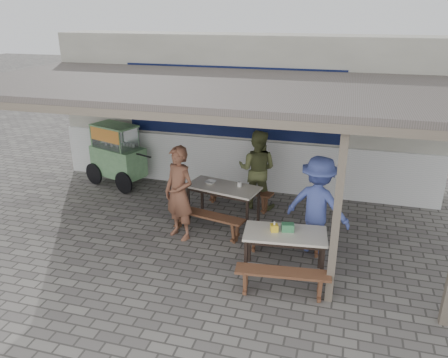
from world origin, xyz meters
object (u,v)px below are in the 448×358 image
bench_left_wall (238,193)px  vendor_cart (117,153)px  patron_street_side (179,193)px  tissue_box (274,228)px  patron_wall_side (257,169)px  table_right (285,237)px  condiment_jar (239,184)px  bench_left_street (206,219)px  patron_right_table (318,205)px  donation_box (288,227)px  bench_right_wall (285,237)px  table_left (223,190)px  bench_right_street (282,278)px  condiment_bowl (210,182)px

bench_left_wall → vendor_cart: (-3.14, 0.52, 0.47)m
patron_street_side → tissue_box: patron_street_side is taller
patron_wall_side → tissue_box: patron_wall_side is taller
patron_street_side → tissue_box: 2.01m
table_right → condiment_jar: condiment_jar is taller
bench_left_street → patron_street_side: 0.73m
bench_left_street → table_right: bearing=-17.3°
patron_right_table → donation_box: bearing=81.5°
bench_left_street → bench_right_wall: 1.56m
patron_right_table → condiment_jar: 1.75m
bench_right_wall → table_left: bearing=139.2°
table_left → patron_street_side: bearing=-112.1°
bench_right_wall → tissue_box: size_ratio=12.42×
bench_right_wall → condiment_jar: 1.56m
table_left → tissue_box: size_ratio=13.49×
table_right → tissue_box: 0.23m
bench_left_street → bench_right_street: size_ratio=1.10×
bench_left_wall → patron_wall_side: patron_wall_side is taller
vendor_cart → table_left: bearing=-2.8°
bench_left_wall → patron_right_table: size_ratio=0.89×
vendor_cart → tissue_box: 5.11m
bench_right_street → patron_street_side: 2.57m
condiment_bowl → patron_right_table: bearing=-19.3°
bench_right_wall → donation_box: size_ratio=7.40×
bench_right_street → patron_wall_side: size_ratio=0.83×
vendor_cart → condiment_jar: (3.31, -1.14, -0.01)m
bench_left_wall → tissue_box: bearing=-51.4°
bench_right_street → tissue_box: bearing=105.2°
bench_right_wall → vendor_cart: vendor_cart is taller
table_left → patron_right_table: size_ratio=0.88×
bench_left_street → tissue_box: size_ratio=13.66×
bench_left_wall → donation_box: donation_box is taller
patron_wall_side → bench_right_street: bearing=112.4°
table_right → vendor_cart: bearing=141.6°
bench_right_wall → patron_street_side: bearing=171.2°
bench_left_street → donation_box: size_ratio=8.13×
bench_left_wall → vendor_cart: bearing=-177.6°
table_right → bench_right_street: table_right is taller
bench_right_wall → patron_street_side: size_ratio=0.80×
table_left → bench_left_wall: size_ratio=0.99×
bench_left_wall → patron_street_side: bearing=-103.3°
bench_right_wall → condiment_bowl: condiment_bowl is taller
patron_street_side → table_right: bearing=5.2°
donation_box → condiment_jar: donation_box is taller
table_left → bench_right_wall: size_ratio=1.09×
bench_right_street → condiment_bowl: 2.95m
bench_right_street → condiment_bowl: bearing=122.3°
patron_right_table → donation_box: size_ratio=9.18×
table_left → tissue_box: 2.04m
bench_right_street → patron_right_table: patron_right_table is taller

